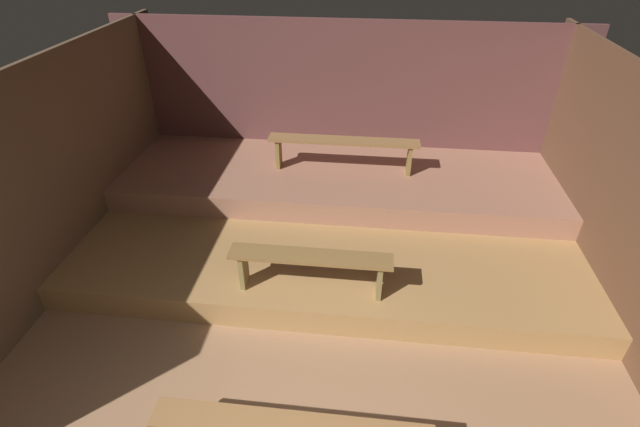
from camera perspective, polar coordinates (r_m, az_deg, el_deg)
ground at (r=5.40m, az=0.54°, el=-8.90°), size 6.64×5.90×0.08m
wall_back at (r=7.00m, az=2.90°, el=13.18°), size 6.64×0.06×2.38m
wall_left at (r=5.73m, az=-30.21°, el=3.77°), size 0.06×5.90×2.38m
wall_right at (r=5.30m, az=34.23°, el=0.09°), size 0.06×5.90×2.38m
platform_lower at (r=5.98m, az=1.46°, el=-1.84°), size 5.84×3.31×0.29m
platform_middle at (r=6.47m, az=2.12°, el=4.12°), size 5.84×1.80×0.29m
bench_lower_center at (r=4.64m, az=-1.19°, el=-6.07°), size 1.63×0.25×0.45m
bench_middle_center at (r=6.27m, az=2.89°, el=8.34°), size 2.01×0.25×0.45m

